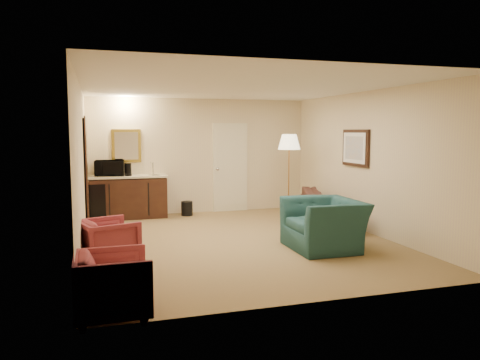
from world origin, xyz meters
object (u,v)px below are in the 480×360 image
(teal_armchair, at_px, (324,216))
(coffee_table, at_px, (326,217))
(microwave, at_px, (110,166))
(sofa, at_px, (327,202))
(floor_lamp, at_px, (289,176))
(coffee_maker, at_px, (128,169))
(waste_bin, at_px, (187,208))
(rose_chair_near, at_px, (109,240))
(wetbar_cabinet, at_px, (128,197))
(rose_chair_far, at_px, (113,282))

(teal_armchair, relative_size, coffee_table, 1.35)
(coffee_table, bearing_deg, microwave, 146.75)
(sofa, xyz_separation_m, floor_lamp, (-0.45, 0.94, 0.46))
(teal_armchair, distance_m, coffee_maker, 4.57)
(waste_bin, bearing_deg, coffee_maker, 178.90)
(coffee_table, relative_size, waste_bin, 2.85)
(sofa, bearing_deg, rose_chair_near, 132.70)
(coffee_maker, bearing_deg, wetbar_cabinet, 95.67)
(rose_chair_far, bearing_deg, teal_armchair, -60.67)
(wetbar_cabinet, height_order, coffee_maker, coffee_maker)
(floor_lamp, distance_m, coffee_maker, 3.46)
(sofa, distance_m, rose_chair_far, 5.67)
(wetbar_cabinet, distance_m, teal_armchair, 4.58)
(floor_lamp, bearing_deg, coffee_maker, 165.85)
(wetbar_cabinet, relative_size, coffee_table, 1.82)
(sofa, distance_m, coffee_table, 0.73)
(wetbar_cabinet, height_order, rose_chair_far, wetbar_cabinet)
(coffee_table, bearing_deg, rose_chair_near, -163.40)
(wetbar_cabinet, xyz_separation_m, coffee_maker, (0.00, -0.05, 0.60))
(sofa, distance_m, waste_bin, 3.10)
(wetbar_cabinet, height_order, rose_chair_near, wetbar_cabinet)
(rose_chair_far, bearing_deg, wetbar_cabinet, -5.71)
(coffee_table, distance_m, floor_lamp, 1.68)
(microwave, bearing_deg, teal_armchair, -43.44)
(teal_armchair, distance_m, rose_chair_near, 3.31)
(coffee_table, bearing_deg, rose_chair_far, -142.04)
(sofa, height_order, microwave, microwave)
(microwave, bearing_deg, rose_chair_near, -86.23)
(rose_chair_far, relative_size, microwave, 1.25)
(waste_bin, height_order, microwave, microwave)
(wetbar_cabinet, relative_size, microwave, 2.74)
(teal_armchair, distance_m, waste_bin, 3.89)
(microwave, bearing_deg, rose_chair_far, -85.54)
(sofa, relative_size, floor_lamp, 1.26)
(rose_chair_near, relative_size, coffee_maker, 2.71)
(coffee_maker, bearing_deg, microwave, 165.97)
(coffee_table, relative_size, coffee_maker, 3.33)
(rose_chair_near, xyz_separation_m, coffee_maker, (0.50, 3.57, 0.69))
(sofa, relative_size, coffee_maker, 8.44)
(wetbar_cabinet, height_order, sofa, wetbar_cabinet)
(rose_chair_far, relative_size, coffee_table, 0.83)
(coffee_table, distance_m, microwave, 4.65)
(floor_lamp, relative_size, microwave, 3.03)
(wetbar_cabinet, bearing_deg, teal_armchair, -52.20)
(sofa, xyz_separation_m, microwave, (-4.17, 1.89, 0.68))
(sofa, bearing_deg, coffee_table, 170.35)
(rose_chair_far, distance_m, coffee_maker, 5.54)
(coffee_maker, bearing_deg, teal_armchair, -49.07)
(coffee_table, bearing_deg, teal_armchair, -118.51)
(sofa, height_order, waste_bin, sofa)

